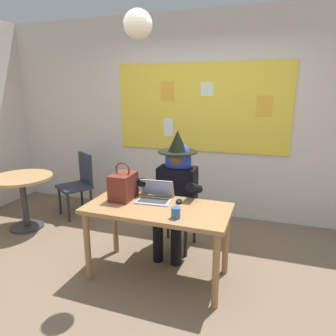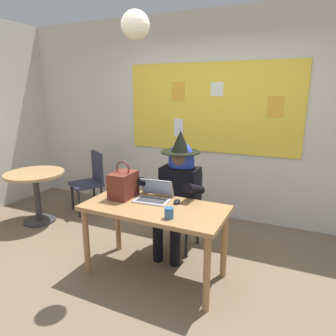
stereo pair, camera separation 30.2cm
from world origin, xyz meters
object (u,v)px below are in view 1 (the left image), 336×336
object	(u,v)px
coffee_mug	(176,213)
side_table_round	(23,190)
chair_at_desk	(179,204)
handbag	(123,186)
computer_mouse	(179,201)
laptop	(155,196)
person_costumed	(176,185)
desk_main	(158,216)
chair_spare_by_window	(79,181)

from	to	relation	value
coffee_mug	side_table_round	bearing A→B (deg)	163.74
chair_at_desk	handbag	world-z (taller)	handbag
computer_mouse	coffee_mug	size ratio (longest dim) A/B	1.09
laptop	handbag	size ratio (longest dim) A/B	0.94
chair_at_desk	person_costumed	size ratio (longest dim) A/B	0.65
side_table_round	coffee_mug	bearing A→B (deg)	-16.26
side_table_round	laptop	bearing A→B (deg)	-9.17
person_costumed	handbag	bearing A→B (deg)	-40.44
chair_at_desk	handbag	xyz separation A→B (m)	(-0.41, -0.60, 0.37)
chair_at_desk	handbag	bearing A→B (deg)	-31.24
chair_at_desk	coffee_mug	size ratio (longest dim) A/B	9.37
coffee_mug	handbag	bearing A→B (deg)	155.34
coffee_mug	chair_at_desk	bearing A→B (deg)	104.28
computer_mouse	laptop	bearing A→B (deg)	174.51
person_costumed	laptop	xyz separation A→B (m)	(-0.09, -0.42, 0.00)
desk_main	chair_spare_by_window	size ratio (longest dim) A/B	1.51
computer_mouse	handbag	xyz separation A→B (m)	(-0.56, -0.06, 0.12)
handbag	coffee_mug	distance (m)	0.70
desk_main	computer_mouse	bearing A→B (deg)	42.73
desk_main	computer_mouse	world-z (taller)	computer_mouse
desk_main	coffee_mug	distance (m)	0.34
coffee_mug	side_table_round	size ratio (longest dim) A/B	0.12
person_costumed	side_table_round	xyz separation A→B (m)	(-2.05, -0.10, -0.24)
desk_main	side_table_round	bearing A→B (deg)	167.12
handbag	chair_at_desk	bearing A→B (deg)	55.84
computer_mouse	side_table_round	world-z (taller)	computer_mouse
laptop	computer_mouse	world-z (taller)	laptop
chair_spare_by_window	person_costumed	bearing A→B (deg)	104.86
computer_mouse	chair_at_desk	bearing A→B (deg)	99.96
person_costumed	chair_spare_by_window	world-z (taller)	person_costumed
laptop	chair_spare_by_window	size ratio (longest dim) A/B	0.40
person_costumed	handbag	size ratio (longest dim) A/B	3.63
desk_main	side_table_round	distance (m)	2.10
side_table_round	chair_spare_by_window	bearing A→B (deg)	56.77
person_costumed	computer_mouse	bearing A→B (deg)	20.59
handbag	computer_mouse	bearing A→B (deg)	6.16
coffee_mug	person_costumed	bearing A→B (deg)	106.71
desk_main	handbag	bearing A→B (deg)	166.83
laptop	coffee_mug	bearing A→B (deg)	-51.29
laptop	side_table_round	xyz separation A→B (m)	(-1.96, 0.32, -0.25)
desk_main	chair_at_desk	distance (m)	0.70
side_table_round	chair_spare_by_window	distance (m)	0.77
side_table_round	chair_spare_by_window	xyz separation A→B (m)	(0.42, 0.64, -0.02)
desk_main	handbag	world-z (taller)	handbag
person_costumed	laptop	distance (m)	0.43
chair_at_desk	chair_spare_by_window	world-z (taller)	chair_spare_by_window
coffee_mug	chair_spare_by_window	bearing A→B (deg)	144.89
computer_mouse	coffee_mug	bearing A→B (deg)	-84.42
computer_mouse	side_table_round	xyz separation A→B (m)	(-2.21, 0.31, -0.22)
laptop	person_costumed	bearing A→B (deg)	73.98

